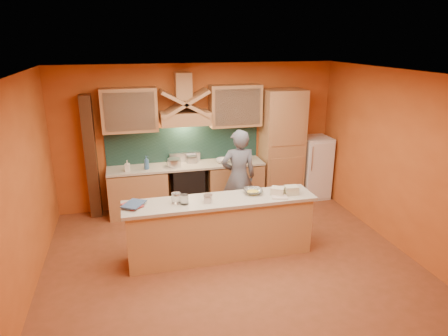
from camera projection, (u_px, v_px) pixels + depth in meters
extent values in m
cube|color=brown|center=(231.00, 264.00, 6.02)|extent=(5.50, 5.00, 0.01)
cube|color=white|center=(233.00, 74.00, 5.15)|extent=(5.50, 5.00, 0.01)
cube|color=#C45E26|center=(199.00, 136.00, 7.89)|extent=(5.50, 0.02, 2.80)
cube|color=#C45E26|center=(312.00, 274.00, 3.28)|extent=(5.50, 0.02, 2.80)
cube|color=#C45E26|center=(18.00, 195.00, 4.94)|extent=(0.02, 5.00, 2.80)
cube|color=#C45E26|center=(402.00, 162.00, 6.23)|extent=(0.02, 5.00, 2.80)
cube|color=tan|center=(138.00, 193.00, 7.62)|extent=(1.10, 0.60, 0.86)
cube|color=tan|center=(234.00, 184.00, 8.06)|extent=(1.10, 0.60, 0.86)
cube|color=#BDB4A0|center=(187.00, 166.00, 7.70)|extent=(3.00, 0.62, 0.04)
cube|color=black|center=(187.00, 187.00, 7.84)|extent=(0.60, 0.58, 0.90)
cube|color=#16312D|center=(184.00, 144.00, 7.85)|extent=(3.00, 0.03, 0.70)
cube|color=tan|center=(185.00, 118.00, 7.46)|extent=(0.92, 0.50, 0.24)
cube|color=tan|center=(183.00, 86.00, 7.37)|extent=(0.30, 0.30, 0.50)
cube|color=tan|center=(129.00, 110.00, 7.23)|extent=(1.00, 0.35, 0.80)
cube|color=tan|center=(235.00, 106.00, 7.70)|extent=(1.00, 0.35, 0.80)
cube|color=tan|center=(282.00, 147.00, 8.07)|extent=(0.80, 0.60, 2.30)
cube|color=white|center=(314.00, 167.00, 8.41)|extent=(0.58, 0.60, 1.30)
cube|color=#472816|center=(91.00, 157.00, 7.35)|extent=(0.20, 0.30, 2.30)
cube|color=tan|center=(220.00, 230.00, 6.14)|extent=(2.80, 0.55, 0.88)
cube|color=#BDB4A0|center=(220.00, 201.00, 5.99)|extent=(2.90, 0.62, 0.05)
imported|color=slate|center=(239.00, 177.00, 7.15)|extent=(0.66, 0.46, 1.74)
cylinder|color=silver|center=(174.00, 164.00, 7.57)|extent=(0.27, 0.27, 0.15)
cylinder|color=#ADACB3|center=(192.00, 160.00, 7.80)|extent=(0.28, 0.28, 0.14)
imported|color=white|center=(127.00, 166.00, 7.28)|extent=(0.10, 0.10, 0.21)
imported|color=#376398|center=(146.00, 163.00, 7.38)|extent=(0.14, 0.14, 0.26)
imported|color=white|center=(223.00, 161.00, 7.80)|extent=(0.31, 0.31, 0.08)
cube|color=white|center=(244.00, 157.00, 8.02)|extent=(0.29, 0.25, 0.09)
imported|color=#BB4243|center=(126.00, 208.00, 5.65)|extent=(0.34, 0.37, 0.03)
imported|color=#3A547F|center=(126.00, 203.00, 5.75)|extent=(0.39, 0.42, 0.03)
cylinder|color=silver|center=(176.00, 198.00, 5.82)|extent=(0.17, 0.17, 0.16)
cylinder|color=silver|center=(184.00, 199.00, 5.78)|extent=(0.15, 0.15, 0.14)
cube|color=silver|center=(208.00, 199.00, 5.87)|extent=(0.14, 0.14, 0.09)
imported|color=white|center=(253.00, 191.00, 6.19)|extent=(0.30, 0.30, 0.07)
cube|color=beige|center=(280.00, 197.00, 6.05)|extent=(0.27, 0.23, 0.02)
cube|color=beige|center=(291.00, 190.00, 6.16)|extent=(0.21, 0.17, 0.13)
cube|color=beige|center=(278.00, 191.00, 6.14)|extent=(0.24, 0.23, 0.12)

